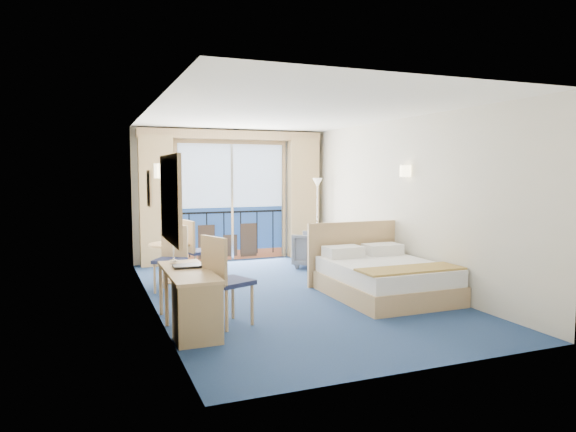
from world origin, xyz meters
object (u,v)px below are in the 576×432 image
object	(u,v)px
armchair	(315,250)
round_table	(171,253)
bed	(383,277)
table_chair_b	(172,254)
desk_chair	(223,276)
nightstand	(375,264)
table_chair_a	(196,247)
desk	(195,304)
floor_lamp	(317,198)

from	to	relation	value
armchair	round_table	xyz separation A→B (m)	(-2.78, -0.31, 0.15)
bed	table_chair_b	size ratio (longest dim) A/B	1.94
bed	desk_chair	bearing A→B (deg)	-166.99
nightstand	armchair	size ratio (longest dim) A/B	0.65
nightstand	table_chair_b	size ratio (longest dim) A/B	0.48
bed	desk_chair	distance (m)	2.66
table_chair_a	table_chair_b	xyz separation A→B (m)	(-0.47, -0.51, -0.02)
nightstand	desk	distance (m)	4.08
desk_chair	desk	bearing A→B (deg)	106.03
desk	table_chair_a	size ratio (longest dim) A/B	1.43
armchair	desk_chair	world-z (taller)	desk_chair
floor_lamp	table_chair_a	world-z (taller)	floor_lamp
nightstand	table_chair_a	world-z (taller)	table_chair_a
floor_lamp	table_chair_b	bearing A→B (deg)	-151.48
nightstand	desk_chair	distance (m)	3.60
bed	table_chair_b	bearing A→B (deg)	151.61
bed	desk	world-z (taller)	bed
desk	round_table	distance (m)	3.07
armchair	table_chair_b	size ratio (longest dim) A/B	0.75
desk	round_table	bearing A→B (deg)	86.12
armchair	desk	world-z (taller)	desk
desk_chair	table_chair_b	world-z (taller)	desk_chair
nightstand	round_table	size ratio (longest dim) A/B	0.67
nightstand	floor_lamp	xyz separation A→B (m)	(-0.10, 2.20, 1.05)
floor_lamp	round_table	world-z (taller)	floor_lamp
nightstand	round_table	distance (m)	3.49
armchair	desk	size ratio (longest dim) A/B	0.51
floor_lamp	desk	bearing A→B (deg)	-129.03
armchair	floor_lamp	size ratio (longest dim) A/B	0.44
desk_chair	table_chair_a	size ratio (longest dim) A/B	1.06
floor_lamp	desk_chair	xyz separation A→B (m)	(-3.04, -3.93, -0.68)
round_table	bed	bearing A→B (deg)	-37.97
desk_chair	round_table	distance (m)	2.76
armchair	floor_lamp	xyz separation A→B (m)	(0.45, 0.87, 0.95)
floor_lamp	round_table	distance (m)	3.53
nightstand	armchair	distance (m)	1.44
round_table	table_chair_a	distance (m)	0.42
bed	desk	bearing A→B (deg)	-163.08
desk_chair	table_chair_b	bearing A→B (deg)	-14.71
floor_lamp	table_chair_a	bearing A→B (deg)	-155.62
desk	floor_lamp	bearing A→B (deg)	50.97
desk_chair	round_table	xyz separation A→B (m)	(-0.19, 2.75, -0.12)
nightstand	desk_chair	world-z (taller)	desk_chair
armchair	desk_chair	size ratio (longest dim) A/B	0.68
desk	armchair	bearing A→B (deg)	48.43
table_chair_a	bed	bearing A→B (deg)	-143.48
desk	desk_chair	bearing A→B (deg)	37.94
bed	desk_chair	xyz separation A→B (m)	(-2.57, -0.59, 0.33)
desk_chair	round_table	size ratio (longest dim) A/B	1.52
nightstand	floor_lamp	distance (m)	2.44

